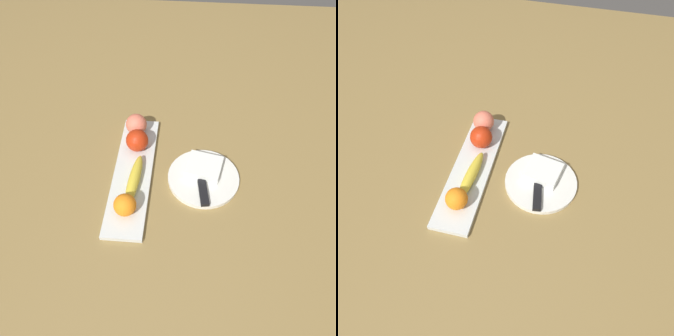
% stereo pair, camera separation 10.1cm
% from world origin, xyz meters
% --- Properties ---
extents(ground_plane, '(2.40, 2.40, 0.00)m').
position_xyz_m(ground_plane, '(0.00, 0.00, 0.00)').
color(ground_plane, olive).
extents(fruit_tray, '(0.45, 0.12, 0.01)m').
position_xyz_m(fruit_tray, '(0.05, 0.01, 0.01)').
color(fruit_tray, silver).
rests_on(fruit_tray, ground_plane).
extents(apple, '(0.07, 0.07, 0.07)m').
position_xyz_m(apple, '(0.15, 0.01, 0.05)').
color(apple, red).
rests_on(apple, fruit_tray).
extents(banana, '(0.19, 0.05, 0.03)m').
position_xyz_m(banana, '(0.01, 0.00, 0.03)').
color(banana, yellow).
rests_on(banana, fruit_tray).
extents(orange_near_apple, '(0.06, 0.06, 0.06)m').
position_xyz_m(orange_near_apple, '(-0.09, 0.01, 0.05)').
color(orange_near_apple, orange).
rests_on(orange_near_apple, fruit_tray).
extents(peach, '(0.07, 0.07, 0.07)m').
position_xyz_m(peach, '(0.22, 0.02, 0.05)').
color(peach, '#E77157').
rests_on(peach, fruit_tray).
extents(dinner_plate, '(0.22, 0.22, 0.01)m').
position_xyz_m(dinner_plate, '(0.05, -0.21, 0.01)').
color(dinner_plate, white).
rests_on(dinner_plate, ground_plane).
extents(folded_napkin, '(0.11, 0.12, 0.03)m').
position_xyz_m(folded_napkin, '(0.08, -0.21, 0.03)').
color(folded_napkin, white).
rests_on(folded_napkin, dinner_plate).
extents(knife, '(0.18, 0.05, 0.01)m').
position_xyz_m(knife, '(0.00, -0.20, 0.02)').
color(knife, silver).
rests_on(knife, dinner_plate).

